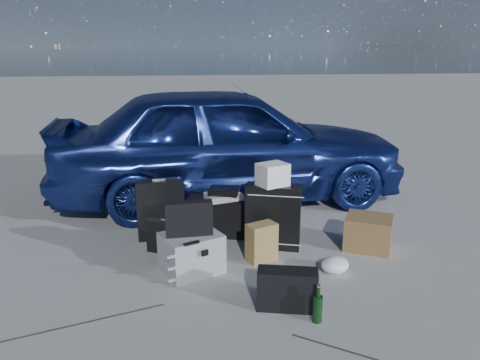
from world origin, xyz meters
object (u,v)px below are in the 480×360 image
pelican_case (192,253)px  green_bottle (318,304)px  car (228,143)px  suitcase_left (160,209)px  cardboard_box (368,233)px  briefcase (168,237)px  duffel_bag (223,216)px  suitcase_right (273,217)px

pelican_case → green_bottle: bearing=-71.0°
pelican_case → car: bearing=50.3°
pelican_case → green_bottle: pelican_case is taller
suitcase_left → cardboard_box: bearing=-20.7°
car → cardboard_box: size_ratio=10.10×
car → green_bottle: bearing=-177.8°
suitcase_left → green_bottle: (1.18, -1.73, -0.17)m
briefcase → duffel_bag: 0.72m
car → cardboard_box: bearing=-149.9°
suitcase_left → cardboard_box: suitcase_left is taller
pelican_case → suitcase_left: suitcase_left is taller
green_bottle → suitcase_left: bearing=124.4°
suitcase_left → briefcase: bearing=-85.5°
pelican_case → duffel_bag: size_ratio=0.63×
pelican_case → duffel_bag: (0.35, 0.84, 0.01)m
car → cardboard_box: (1.21, -1.75, -0.59)m
briefcase → suitcase_left: suitcase_left is taller
briefcase → green_bottle: briefcase is taller
suitcase_right → cardboard_box: bearing=8.5°
cardboard_box → suitcase_right: bearing=171.2°
briefcase → green_bottle: size_ratio=1.49×
pelican_case → suitcase_right: size_ratio=0.75×
car → suitcase_left: bearing=141.3°
suitcase_left → suitcase_right: suitcase_right is taller
cardboard_box → green_bottle: 1.48m
pelican_case → green_bottle: (0.89, -0.92, -0.04)m
suitcase_left → green_bottle: 2.10m
cardboard_box → green_bottle: cardboard_box is taller
car → cardboard_box: 2.21m
pelican_case → suitcase_right: 0.93m
suitcase_left → suitcase_right: (1.11, -0.38, 0.01)m
pelican_case → suitcase_right: bearing=2.7°
briefcase → green_bottle: bearing=-23.2°
briefcase → cardboard_box: cardboard_box is taller
suitcase_left → suitcase_right: 1.18m
green_bottle → pelican_case: bearing=134.0°
pelican_case → cardboard_box: size_ratio=1.11×
suitcase_left → duffel_bag: size_ratio=0.82×
car → pelican_case: car is taller
pelican_case → briefcase: pelican_case is taller
pelican_case → green_bottle: 1.28m
car → green_bottle: (0.35, -2.95, -0.61)m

